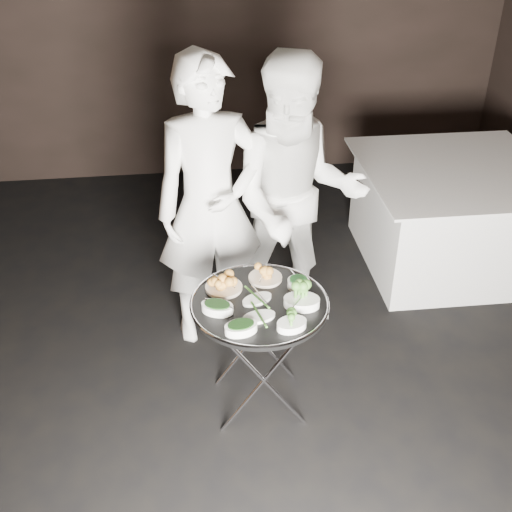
{
  "coord_description": "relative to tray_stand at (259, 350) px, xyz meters",
  "views": [
    {
      "loc": [
        -0.15,
        -2.61,
        2.81
      ],
      "look_at": [
        0.22,
        0.31,
        0.95
      ],
      "focal_mm": 45.0,
      "sensor_mm": 36.0,
      "label": 1
    }
  ],
  "objects": [
    {
      "name": "dining_table",
      "position": [
        1.68,
        1.4,
        -0.01
      ],
      "size": [
        1.41,
        1.41,
        0.8
      ],
      "rotation": [
        0.0,
        0.0,
        -0.01
      ],
      "color": "silver",
      "rests_on": "floor"
    },
    {
      "name": "spinach_bowl_b",
      "position": [
        -0.12,
        -0.24,
        0.37
      ],
      "size": [
        0.19,
        0.14,
        0.07
      ],
      "rotation": [
        0.0,
        0.0,
        0.21
      ],
      "color": "white",
      "rests_on": "serving_tray"
    },
    {
      "name": "spinach_bowl_a",
      "position": [
        -0.23,
        -0.05,
        0.37
      ],
      "size": [
        0.2,
        0.17,
        0.07
      ],
      "rotation": [
        0.0,
        0.0,
        -0.41
      ],
      "color": "white",
      "rests_on": "serving_tray"
    },
    {
      "name": "waiter_left",
      "position": [
        -0.21,
        0.75,
        0.54
      ],
      "size": [
        0.76,
        0.57,
        1.9
      ],
      "primitive_type": "imported",
      "rotation": [
        0.0,
        0.0,
        0.18
      ],
      "color": "white",
      "rests_on": "floor"
    },
    {
      "name": "asparagus_plate_b",
      "position": [
        -0.02,
        -0.14,
        0.35
      ],
      "size": [
        0.2,
        0.14,
        0.04
      ],
      "rotation": [
        0.0,
        0.0,
        0.23
      ],
      "color": "white",
      "rests_on": "serving_tray"
    },
    {
      "name": "broccoli_bowl_a",
      "position": [
        0.22,
        -0.06,
        0.38
      ],
      "size": [
        0.22,
        0.18,
        0.08
      ],
      "rotation": [
        0.0,
        0.0,
        -0.2
      ],
      "color": "white",
      "rests_on": "serving_tray"
    },
    {
      "name": "tray_stand",
      "position": [
        0.0,
        0.0,
        0.0
      ],
      "size": [
        0.5,
        0.42,
        0.73
      ],
      "rotation": [
        0.0,
        0.0,
        -0.09
      ],
      "color": "silver",
      "rests_on": "floor"
    },
    {
      "name": "asparagus_plate_a",
      "position": [
        -0.01,
        0.02,
        0.35
      ],
      "size": [
        0.2,
        0.16,
        0.04
      ],
      "rotation": [
        0.0,
        0.0,
        0.45
      ],
      "color": "white",
      "rests_on": "serving_tray"
    },
    {
      "name": "broccoli_bowl_b",
      "position": [
        0.13,
        -0.24,
        0.37
      ],
      "size": [
        0.18,
        0.15,
        0.07
      ],
      "rotation": [
        0.0,
        0.0,
        0.28
      ],
      "color": "white",
      "rests_on": "serving_tray"
    },
    {
      "name": "serving_tray",
      "position": [
        0.0,
        -0.0,
        0.33
      ],
      "size": [
        0.76,
        0.76,
        0.04
      ],
      "color": "black",
      "rests_on": "tray_stand"
    },
    {
      "name": "serving_utensils",
      "position": [
        0.02,
        0.07,
        0.39
      ],
      "size": [
        0.58,
        0.42,
        0.01
      ],
      "color": "silver",
      "rests_on": "serving_tray"
    },
    {
      "name": "wall_back",
      "position": [
        -0.22,
        3.37,
        1.09
      ],
      "size": [
        6.0,
        0.05,
        3.0
      ],
      "primitive_type": "cube",
      "color": "black",
      "rests_on": "floor"
    },
    {
      "name": "potato_plate_b",
      "position": [
        0.06,
        0.22,
        0.37
      ],
      "size": [
        0.19,
        0.19,
        0.07
      ],
      "rotation": [
        0.0,
        0.0,
        -0.27
      ],
      "color": "beige",
      "rests_on": "serving_tray"
    },
    {
      "name": "potato_plate_a",
      "position": [
        -0.18,
        0.15,
        0.37
      ],
      "size": [
        0.21,
        0.21,
        0.08
      ],
      "rotation": [
        0.0,
        0.0,
        -0.29
      ],
      "color": "beige",
      "rests_on": "serving_tray"
    },
    {
      "name": "waiter_right",
      "position": [
        0.34,
        0.8,
        0.53
      ],
      "size": [
        0.94,
        0.74,
        1.87
      ],
      "primitive_type": "imported",
      "rotation": [
        0.0,
        0.0,
        -0.04
      ],
      "color": "white",
      "rests_on": "floor"
    },
    {
      "name": "greens_bowl",
      "position": [
        0.23,
        0.12,
        0.37
      ],
      "size": [
        0.12,
        0.12,
        0.07
      ],
      "rotation": [
        0.0,
        0.0,
        0.03
      ],
      "color": "white",
      "rests_on": "serving_tray"
    },
    {
      "name": "floor",
      "position": [
        -0.22,
        -0.16,
        -0.43
      ],
      "size": [
        6.0,
        7.0,
        0.05
      ],
      "primitive_type": "cube",
      "color": "black",
      "rests_on": "ground"
    }
  ]
}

